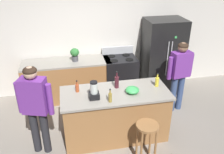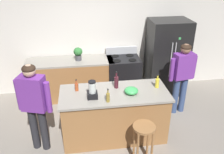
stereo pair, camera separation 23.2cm
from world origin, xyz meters
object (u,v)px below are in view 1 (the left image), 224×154
at_px(person_by_island_left, 35,103).
at_px(potted_plant, 75,54).
at_px(bottle_cooking_sauce, 77,88).
at_px(kitchen_island, 115,114).
at_px(mixing_bowl, 132,90).
at_px(stove_range, 120,76).
at_px(person_by_sink_right, 180,71).
at_px(refrigerator, 162,57).
at_px(bottle_vinegar, 110,97).
at_px(bar_stool, 147,133).
at_px(bottle_soda, 157,81).
at_px(blender_appliance, 94,91).
at_px(bottle_wine, 117,82).

xyz_separation_m(person_by_island_left, potted_plant, (0.73, 1.69, 0.14)).
height_order(potted_plant, bottle_cooking_sauce, potted_plant).
bearing_deg(kitchen_island, mixing_bowl, -14.59).
xyz_separation_m(stove_range, person_by_sink_right, (1.05, -0.93, 0.46)).
relative_size(person_by_sink_right, mixing_bowl, 6.47).
bearing_deg(refrigerator, potted_plant, 178.62).
xyz_separation_m(potted_plant, bottle_vinegar, (0.45, -1.83, -0.09)).
xyz_separation_m(bottle_vinegar, mixing_bowl, (0.43, 0.20, -0.03)).
height_order(bar_stool, potted_plant, potted_plant).
relative_size(kitchen_island, bottle_soda, 7.45).
height_order(stove_range, potted_plant, potted_plant).
bearing_deg(blender_appliance, bottle_cooking_sauce, 133.39).
height_order(bottle_cooking_sauce, bottle_wine, bottle_wine).
distance_m(stove_range, blender_appliance, 1.93).
bearing_deg(stove_range, bottle_wine, -105.75).
bearing_deg(bottle_vinegar, stove_range, 71.87).
distance_m(person_by_island_left, bottle_wine, 1.43).
relative_size(kitchen_island, mixing_bowl, 7.91).
xyz_separation_m(bar_stool, potted_plant, (-0.97, 2.25, 0.57)).
bearing_deg(bottle_vinegar, mixing_bowl, 25.39).
xyz_separation_m(bar_stool, bottle_cooking_sauce, (-1.01, 0.85, 0.47)).
bearing_deg(bottle_wine, bar_stool, -70.47).
distance_m(stove_range, bottle_cooking_sauce, 1.83).
distance_m(refrigerator, potted_plant, 2.09).
height_order(person_by_sink_right, potted_plant, person_by_sink_right).
bearing_deg(person_by_island_left, stove_range, 43.22).
height_order(bottle_wine, bottle_soda, bottle_wine).
distance_m(kitchen_island, mixing_bowl, 0.60).
bearing_deg(stove_range, refrigerator, -1.35).
bearing_deg(bottle_soda, bottle_wine, 172.69).
bearing_deg(mixing_bowl, bottle_soda, 16.19).
relative_size(potted_plant, bottle_wine, 0.95).
bearing_deg(stove_range, kitchen_island, -106.20).
xyz_separation_m(kitchen_island, bottle_wine, (0.06, 0.17, 0.59)).
bearing_deg(bottle_vinegar, kitchen_island, 62.10).
bearing_deg(bar_stool, blender_appliance, 142.53).
bearing_deg(potted_plant, mixing_bowl, -61.47).
xyz_separation_m(bottle_soda, mixing_bowl, (-0.51, -0.15, -0.04)).
height_order(kitchen_island, bar_stool, kitchen_island).
bearing_deg(person_by_island_left, kitchen_island, 6.16).
height_order(stove_range, bottle_vinegar, bottle_vinegar).
xyz_separation_m(stove_range, bottle_soda, (0.35, -1.45, 0.55)).
bearing_deg(bottle_wine, bottle_cooking_sauce, -179.22).
xyz_separation_m(person_by_island_left, person_by_sink_right, (2.83, 0.73, -0.03)).
distance_m(person_by_island_left, blender_appliance, 0.95).
height_order(kitchen_island, potted_plant, potted_plant).
height_order(person_by_island_left, bottle_wine, person_by_island_left).
bearing_deg(bottle_soda, refrigerator, 64.04).
distance_m(bar_stool, bottle_vinegar, 0.82).
relative_size(stove_range, bottle_soda, 4.39).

